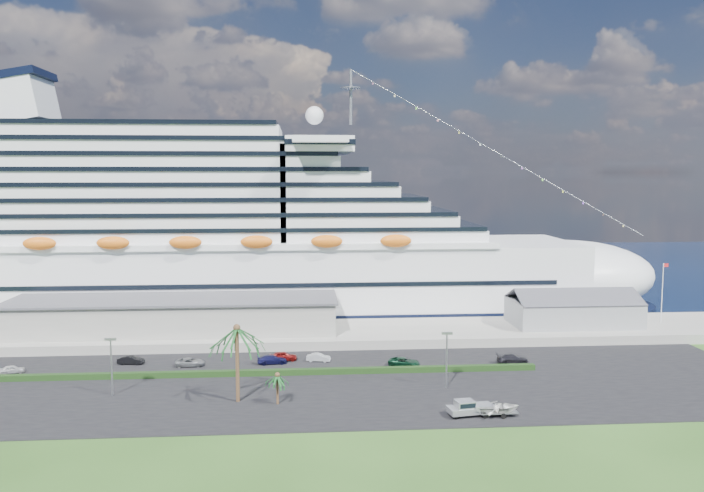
{
  "coord_description": "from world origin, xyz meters",
  "views": [
    {
      "loc": [
        -1.13,
        -88.66,
        31.57
      ],
      "look_at": [
        7.73,
        30.0,
        18.78
      ],
      "focal_mm": 35.0,
      "sensor_mm": 36.0,
      "label": 1
    }
  ],
  "objects": [
    {
      "name": "parked_car_1",
      "position": [
        -29.29,
        23.96,
        0.82
      ],
      "size": [
        4.39,
        1.94,
        1.4
      ],
      "primitive_type": "imported",
      "rotation": [
        0.0,
        0.0,
        1.46
      ],
      "color": "black",
      "rests_on": "asphalt_lot"
    },
    {
      "name": "parked_car_4",
      "position": [
        -4.29,
        24.14,
        0.91
      ],
      "size": [
        4.76,
        2.19,
        1.58
      ],
      "primitive_type": "imported",
      "rotation": [
        0.0,
        0.0,
        1.64
      ],
      "color": "maroon",
      "rests_on": "asphalt_lot"
    },
    {
      "name": "parked_car_3",
      "position": [
        -6.07,
        22.46,
        0.83
      ],
      "size": [
        5.1,
        2.54,
        1.42
      ],
      "primitive_type": "imported",
      "rotation": [
        0.0,
        0.0,
        1.69
      ],
      "color": "#10113B",
      "rests_on": "asphalt_lot"
    },
    {
      "name": "lamp_post_right",
      "position": [
        20.0,
        8.0,
        5.34
      ],
      "size": [
        1.6,
        0.35,
        8.27
      ],
      "color": "gray",
      "rests_on": "asphalt_lot"
    },
    {
      "name": "hedge",
      "position": [
        -8.0,
        16.0,
        0.57
      ],
      "size": [
        88.0,
        1.1,
        0.9
      ],
      "primitive_type": "cube",
      "color": "black",
      "rests_on": "asphalt_lot"
    },
    {
      "name": "asphalt_lot",
      "position": [
        0.0,
        11.0,
        0.06
      ],
      "size": [
        140.0,
        38.0,
        0.12
      ],
      "primitive_type": "cube",
      "color": "black",
      "rests_on": "ground"
    },
    {
      "name": "port_shed",
      "position": [
        52.0,
        40.0,
        4.4
      ],
      "size": [
        24.0,
        12.31,
        7.37
      ],
      "color": "gray",
      "rests_on": "wharf"
    },
    {
      "name": "parked_car_6",
      "position": [
        15.47,
        19.35,
        0.84
      ],
      "size": [
        5.67,
        4.2,
        1.43
      ],
      "primitive_type": "imported",
      "rotation": [
        0.0,
        0.0,
        1.17
      ],
      "color": "black",
      "rests_on": "asphalt_lot"
    },
    {
      "name": "parked_car_2",
      "position": [
        -19.33,
        22.04,
        0.78
      ],
      "size": [
        4.85,
        2.43,
        1.32
      ],
      "primitive_type": "imported",
      "rotation": [
        0.0,
        0.0,
        1.62
      ],
      "color": "slate",
      "rests_on": "asphalt_lot"
    },
    {
      "name": "parked_car_5",
      "position": [
        1.61,
        23.33,
        0.78
      ],
      "size": [
        4.2,
        2.11,
        1.32
      ],
      "primitive_type": "imported",
      "rotation": [
        0.0,
        0.0,
        1.39
      ],
      "color": "silver",
      "rests_on": "asphalt_lot"
    },
    {
      "name": "terminal_building",
      "position": [
        -25.0,
        40.0,
        5.01
      ],
      "size": [
        61.0,
        15.0,
        6.3
      ],
      "color": "gray",
      "rests_on": "wharf"
    },
    {
      "name": "boat_trailer",
      "position": [
        24.18,
        -4.36,
        1.31
      ],
      "size": [
        6.24,
        4.02,
        1.8
      ],
      "color": "gray",
      "rests_on": "asphalt_lot"
    },
    {
      "name": "ground",
      "position": [
        0.0,
        0.0,
        0.0
      ],
      "size": [
        420.0,
        420.0,
        0.0
      ],
      "primitive_type": "plane",
      "color": "#264818",
      "rests_on": "ground"
    },
    {
      "name": "flagpole",
      "position": [
        70.04,
        40.0,
        8.27
      ],
      "size": [
        1.08,
        0.16,
        12.0
      ],
      "color": "silver",
      "rests_on": "wharf"
    },
    {
      "name": "lamp_post_left",
      "position": [
        -28.0,
        8.0,
        5.34
      ],
      "size": [
        1.6,
        0.35,
        8.27
      ],
      "color": "gray",
      "rests_on": "asphalt_lot"
    },
    {
      "name": "pickup_truck",
      "position": [
        20.5,
        -3.95,
        1.25
      ],
      "size": [
        6.13,
        3.09,
        2.06
      ],
      "color": "black",
      "rests_on": "asphalt_lot"
    },
    {
      "name": "parked_car_0",
      "position": [
        -46.63,
        20.03,
        0.75
      ],
      "size": [
        4.0,
        2.5,
        1.27
      ],
      "primitive_type": "imported",
      "rotation": [
        0.0,
        0.0,
        1.86
      ],
      "color": "#B6B6B8",
      "rests_on": "asphalt_lot"
    },
    {
      "name": "palm_tall",
      "position": [
        -10.0,
        4.0,
        9.2
      ],
      "size": [
        8.82,
        8.82,
        11.13
      ],
      "color": "#47301E",
      "rests_on": "ground"
    },
    {
      "name": "palm_short",
      "position": [
        -4.5,
        2.5,
        3.67
      ],
      "size": [
        3.53,
        3.53,
        4.56
      ],
      "color": "#47301E",
      "rests_on": "ground"
    },
    {
      "name": "cruise_ship",
      "position": [
        -21.53,
        64.0,
        16.69
      ],
      "size": [
        191.0,
        38.0,
        54.0
      ],
      "color": "silver",
      "rests_on": "ground"
    },
    {
      "name": "parked_car_7",
      "position": [
        33.65,
        19.78,
        0.88
      ],
      "size": [
        5.26,
        2.24,
        1.51
      ],
      "primitive_type": "imported",
      "rotation": [
        0.0,
        0.0,
        1.55
      ],
      "color": "black",
      "rests_on": "asphalt_lot"
    },
    {
      "name": "wharf",
      "position": [
        0.0,
        40.0,
        0.9
      ],
      "size": [
        240.0,
        20.0,
        1.8
      ],
      "primitive_type": "cube",
      "color": "gray",
      "rests_on": "ground"
    },
    {
      "name": "water",
      "position": [
        0.0,
        130.0,
        0.01
      ],
      "size": [
        420.0,
        160.0,
        0.02
      ],
      "primitive_type": "cube",
      "color": "black",
      "rests_on": "ground"
    }
  ]
}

